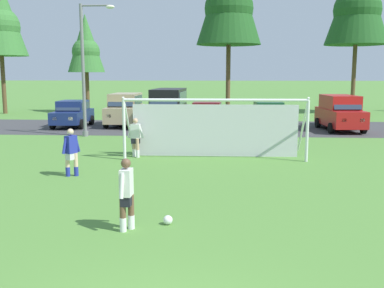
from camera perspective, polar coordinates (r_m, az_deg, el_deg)
name	(u,v)px	position (r m, az deg, el deg)	size (l,w,h in m)	color
ground_plane	(204,152)	(20.26, 1.49, -0.98)	(400.00, 400.00, 0.00)	#518438
parking_lot_strip	(209,128)	(29.29, 2.17, 2.10)	(52.00, 8.40, 0.01)	#3D3D3F
soccer_ball	(168,220)	(10.64, -3.07, -9.57)	(0.22, 0.22, 0.22)	white
soccer_goal	(215,127)	(18.80, 2.90, 2.21)	(7.44, 2.02, 2.57)	white
player_striker_near	(71,152)	(15.87, -15.03, -1.04)	(0.49, 0.65, 1.64)	beige
player_midfield_center	(127,195)	(10.17, -8.28, -6.35)	(0.30, 0.73, 1.64)	brown
player_defender_far	(136,138)	(19.00, -7.15, 0.80)	(0.73, 0.35, 1.64)	tan
parked_car_slot_far_left	(73,114)	(30.67, -14.86, 3.75)	(2.13, 4.25, 1.72)	navy
parked_car_slot_left	(125,109)	(30.61, -8.44, 4.39)	(2.16, 4.61, 2.16)	tan
parked_car_slot_center_left	(169,108)	(28.66, -2.97, 4.63)	(2.34, 4.87, 2.52)	black
parked_car_slot_center	(207,115)	(28.31, 1.93, 3.64)	(2.22, 4.29, 1.72)	maroon
parked_car_slot_center_right	(268,115)	(28.90, 9.65, 3.62)	(2.16, 4.27, 1.72)	#194C2D
parked_car_slot_right	(340,112)	(29.19, 18.22, 3.82)	(2.35, 4.71, 2.16)	red
parked_car_slot_far_right	(338,113)	(31.21, 17.99, 3.70)	(2.20, 4.28, 1.72)	#B2B2BC
tree_mid_left	(86,45)	(41.47, -13.30, 12.05)	(3.23, 3.23, 8.61)	brown
street_lamp	(86,69)	(25.66, -13.23, 9.24)	(2.00, 0.32, 7.18)	slate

